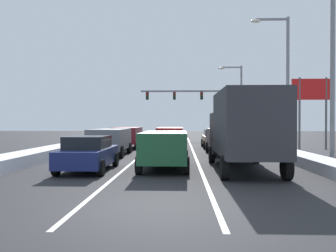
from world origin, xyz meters
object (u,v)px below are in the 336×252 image
sedan_silver_center_lane_second (169,144)px  roadside_sign_right (313,97)px  suv_charcoal_right_lane_second (224,139)px  street_lamp_right_near (326,55)px  box_truck_right_lane_nearest (244,127)px  suv_maroon_left_lane_third (127,135)px  suv_green_center_lane_nearest (164,146)px  street_lamp_right_far (238,96)px  suv_red_center_lane_third (170,136)px  sedan_tan_right_lane_third (215,139)px  street_lamp_right_mid (283,73)px  suv_gray_left_lane_second (110,139)px  sedan_navy_left_lane_nearest (88,153)px  traffic_light_gantry (197,101)px

sedan_silver_center_lane_second → roadside_sign_right: 12.68m
suv_charcoal_right_lane_second → street_lamp_right_near: (4.22, -5.51, 4.32)m
box_truck_right_lane_nearest → suv_charcoal_right_lane_second: box_truck_right_lane_nearest is taller
suv_maroon_left_lane_third → roadside_sign_right: size_ratio=0.89×
suv_green_center_lane_nearest → suv_maroon_left_lane_third: same height
suv_charcoal_right_lane_second → street_lamp_right_near: 8.17m
street_lamp_right_far → suv_maroon_left_lane_third: bearing=-134.6°
suv_charcoal_right_lane_second → suv_maroon_left_lane_third: size_ratio=1.00×
suv_charcoal_right_lane_second → suv_red_center_lane_third: size_ratio=1.00×
suv_maroon_left_lane_third → suv_charcoal_right_lane_second: bearing=-38.9°
suv_charcoal_right_lane_second → roadside_sign_right: size_ratio=0.89×
sedan_tan_right_lane_third → street_lamp_right_mid: (4.28, -4.29, 4.72)m
box_truck_right_lane_nearest → sedan_silver_center_lane_second: 7.47m
suv_red_center_lane_third → suv_gray_left_lane_second: size_ratio=1.00×
suv_green_center_lane_nearest → street_lamp_right_far: 24.97m
suv_charcoal_right_lane_second → sedan_silver_center_lane_second: suv_charcoal_right_lane_second is taller
street_lamp_right_near → suv_maroon_left_lane_third: bearing=135.2°
suv_green_center_lane_nearest → street_lamp_right_near: (7.74, 1.65, 4.32)m
box_truck_right_lane_nearest → suv_green_center_lane_nearest: (-3.45, 0.53, -0.88)m
suv_red_center_lane_third → sedan_silver_center_lane_second: bearing=-89.1°
suv_gray_left_lane_second → suv_maroon_left_lane_third: size_ratio=1.00×
sedan_navy_left_lane_nearest → suv_maroon_left_lane_third: suv_maroon_left_lane_third is taller
street_lamp_right_near → roadside_sign_right: 10.66m
box_truck_right_lane_nearest → street_lamp_right_far: (3.52, 24.19, 3.02)m
suv_charcoal_right_lane_second → roadside_sign_right: 9.11m
box_truck_right_lane_nearest → suv_maroon_left_lane_third: (-7.06, 13.46, -0.88)m
suv_gray_left_lane_second → roadside_sign_right: size_ratio=0.89×
suv_green_center_lane_nearest → traffic_light_gantry: bearing=84.7°
street_lamp_right_far → roadside_sign_right: bearing=-72.2°
box_truck_right_lane_nearest → suv_red_center_lane_third: 13.23m
sedan_silver_center_lane_second → suv_green_center_lane_nearest: bearing=-89.8°
street_lamp_right_near → sedan_silver_center_lane_second: bearing=150.8°
street_lamp_right_far → street_lamp_right_near: bearing=-88.0°
sedan_navy_left_lane_nearest → traffic_light_gantry: (5.94, 29.85, 3.97)m
suv_charcoal_right_lane_second → suv_gray_left_lane_second: 7.26m
suv_charcoal_right_lane_second → suv_maroon_left_lane_third: same height
box_truck_right_lane_nearest → sedan_silver_center_lane_second: size_ratio=1.60×
suv_red_center_lane_third → suv_maroon_left_lane_third: size_ratio=1.00×
suv_red_center_lane_third → street_lamp_right_near: street_lamp_right_near is taller
sedan_tan_right_lane_third → street_lamp_right_mid: 7.68m
traffic_light_gantry → street_lamp_right_near: size_ratio=1.21×
sedan_navy_left_lane_nearest → box_truck_right_lane_nearest: bearing=1.5°
suv_gray_left_lane_second → suv_red_center_lane_third: bearing=58.8°
suv_charcoal_right_lane_second → sedan_navy_left_lane_nearest: bearing=-130.8°
street_lamp_right_far → sedan_silver_center_lane_second: bearing=-111.6°
box_truck_right_lane_nearest → suv_maroon_left_lane_third: 15.22m
box_truck_right_lane_nearest → suv_charcoal_right_lane_second: (0.08, 7.69, -0.88)m
sedan_navy_left_lane_nearest → suv_gray_left_lane_second: suv_gray_left_lane_second is taller
sedan_tan_right_lane_third → street_lamp_right_near: bearing=-69.8°
street_lamp_right_near → sedan_navy_left_lane_nearest: bearing=-167.9°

